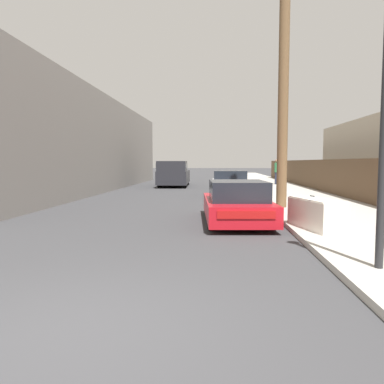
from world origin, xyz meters
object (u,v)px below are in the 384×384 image
parked_sports_car_red (237,203)px  car_parked_mid (230,184)px  utility_pole (283,83)px  pickup_truck (174,174)px  discarded_fridge (316,214)px  pedestrian (277,171)px

parked_sports_car_red → car_parked_mid: size_ratio=0.93×
car_parked_mid → utility_pole: (1.64, -5.76, 3.89)m
pickup_truck → utility_pole: utility_pole is taller
discarded_fridge → pickup_truck: size_ratio=0.33×
pickup_truck → utility_pole: (5.36, -12.94, 3.59)m
discarded_fridge → car_parked_mid: (-1.73, 10.13, 0.13)m
discarded_fridge → pedestrian: pedestrian is taller
parked_sports_car_red → utility_pole: 5.17m
utility_pole → pedestrian: (2.05, 14.07, -3.43)m
parked_sports_car_red → car_parked_mid: car_parked_mid is taller
discarded_fridge → pickup_truck: 18.15m
car_parked_mid → pedestrian: bearing=66.6°
car_parked_mid → pickup_truck: (-3.73, 7.18, 0.29)m
utility_pole → pickup_truck: bearing=112.5°
parked_sports_car_red → pedestrian: pedestrian is taller
discarded_fridge → pedestrian: (1.96, 18.44, 0.59)m
pickup_truck → utility_pole: 14.46m
discarded_fridge → car_parked_mid: bearing=85.1°
parked_sports_car_red → utility_pole: bearing=54.9°
car_parked_mid → pedestrian: 9.11m
discarded_fridge → pedestrian: size_ratio=1.03×
discarded_fridge → pickup_truck: pickup_truck is taller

